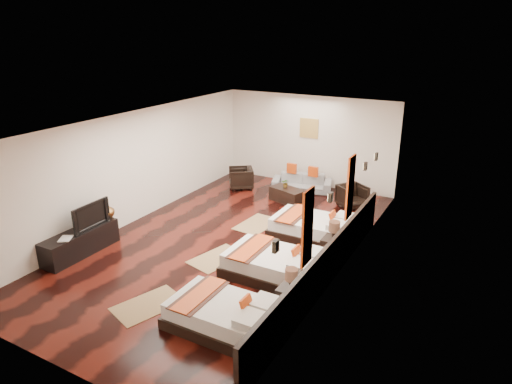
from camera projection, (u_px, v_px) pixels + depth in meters
The scene contains 30 objects.
floor at pixel (228, 241), 10.60m from camera, with size 5.50×9.50×0.01m, color black.
ceiling at pixel (225, 122), 9.64m from camera, with size 5.50×9.50×0.01m, color white.
back_wall at pixel (309, 141), 14.03m from camera, with size 5.50×0.01×2.80m, color silver.
left_wall at pixel (134, 167), 11.37m from camera, with size 0.01×9.50×2.80m, color silver.
right_wall at pixel (345, 207), 8.87m from camera, with size 0.01×9.50×2.80m, color silver.
headboard_panel at pixel (326, 266), 8.56m from camera, with size 0.08×6.60×0.90m, color black.
bed_near at pixel (225, 315), 7.46m from camera, with size 1.85×1.17×0.71m.
bed_mid at pixel (276, 265), 9.01m from camera, with size 1.99×1.25×0.76m.
bed_far at pixel (315, 228), 10.69m from camera, with size 1.96×1.23×0.75m.
nightstand_a at pixel (291, 296), 7.89m from camera, with size 0.42×0.42×0.84m.
nightstand_b at pixel (333, 246), 9.66m from camera, with size 0.45×0.45×0.89m.
jute_mat_near at pixel (148, 305), 8.14m from camera, with size 0.75×1.20×0.01m, color olive.
jute_mat_mid at pixel (218, 258), 9.79m from camera, with size 0.75×1.20×0.01m, color olive.
jute_mat_far at pixel (257, 224), 11.50m from camera, with size 0.75×1.20×0.01m, color olive.
tv_console at pixel (81, 242), 9.92m from camera, with size 0.50×1.80×0.55m, color black.
tv at pixel (88, 215), 9.92m from camera, with size 1.00×0.13×0.58m, color black.
book at pixel (60, 239), 9.42m from camera, with size 0.24×0.32×0.03m, color black.
figurine at pixel (106, 210), 10.43m from camera, with size 0.37×0.37×0.38m, color brown.
sofa at pixel (302, 183), 13.78m from camera, with size 1.77×0.69×0.52m, color gray.
armchair_left at pixel (241, 178), 13.98m from camera, with size 0.70×0.72×0.66m, color black.
armchair_right at pixel (352, 196), 12.50m from camera, with size 0.68×0.70×0.64m, color black.
coffee_table at pixel (287, 195), 12.93m from camera, with size 1.00×0.50×0.40m, color black.
table_plant at pixel (286, 183), 12.93m from camera, with size 0.23×0.20×0.25m, color #29551C.
orange_panel_a at pixel (307, 228), 7.22m from camera, with size 0.04×0.40×1.30m, color #D86014.
orange_panel_b at pixel (350, 187), 9.03m from camera, with size 0.04×0.40×1.30m, color #D86014.
sconce_near at pixel (275, 246), 6.27m from camera, with size 0.07×0.12×0.18m.
sconce_mid at pixel (330, 197), 8.08m from camera, with size 0.07×0.12×0.18m.
sconce_far at pixel (365, 166), 9.89m from camera, with size 0.07×0.12×0.18m.
sconce_lounge at pixel (376, 157), 10.64m from camera, with size 0.07×0.12×0.18m.
gold_artwork at pixel (309, 128), 13.88m from camera, with size 0.60×0.04×0.60m, color #AD873F.
Camera 1 is at (5.19, -8.07, 4.70)m, focal length 31.79 mm.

